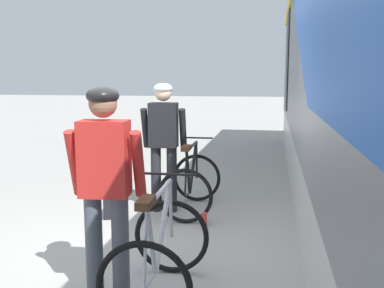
# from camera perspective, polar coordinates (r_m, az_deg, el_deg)

# --- Properties ---
(ground_plane) EXTENTS (80.00, 80.00, 0.00)m
(ground_plane) POSITION_cam_1_polar(r_m,az_deg,el_deg) (4.70, -6.73, -14.23)
(ground_plane) COLOR #A09E99
(cyclist_near_in_red) EXTENTS (0.63, 0.35, 1.76)m
(cyclist_near_in_red) POSITION_cam_1_polar(r_m,az_deg,el_deg) (3.48, -11.41, -4.24)
(cyclist_near_in_red) COLOR #4C515B
(cyclist_near_in_red) RESTS_ON ground
(cyclist_far_in_dark) EXTENTS (0.63, 0.34, 1.76)m
(cyclist_far_in_dark) POSITION_cam_1_polar(r_m,az_deg,el_deg) (5.85, -3.79, 1.11)
(cyclist_far_in_dark) COLOR #232328
(cyclist_far_in_dark) RESTS_ON ground
(bicycle_near_silver) EXTENTS (0.75, 1.10, 0.99)m
(bicycle_near_silver) POSITION_cam_1_polar(r_m,az_deg,el_deg) (3.65, -4.34, -14.29)
(bicycle_near_silver) COLOR black
(bicycle_near_silver) RESTS_ON ground
(bicycle_far_black) EXTENTS (0.74, 1.09, 0.99)m
(bicycle_far_black) POSITION_cam_1_polar(r_m,az_deg,el_deg) (5.93, -0.09, -5.18)
(bicycle_far_black) COLOR black
(bicycle_far_black) RESTS_ON ground
(backpack_on_platform) EXTENTS (0.33, 0.27, 0.40)m
(backpack_on_platform) POSITION_cam_1_polar(r_m,az_deg,el_deg) (5.82, -10.27, -7.67)
(backpack_on_platform) COLOR black
(backpack_on_platform) RESTS_ON ground
(water_bottle_near_the_bikes) EXTENTS (0.07, 0.07, 0.18)m
(water_bottle_near_the_bikes) POSITION_cam_1_polar(r_m,az_deg,el_deg) (5.41, 1.63, -10.00)
(water_bottle_near_the_bikes) COLOR red
(water_bottle_near_the_bikes) RESTS_ON ground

